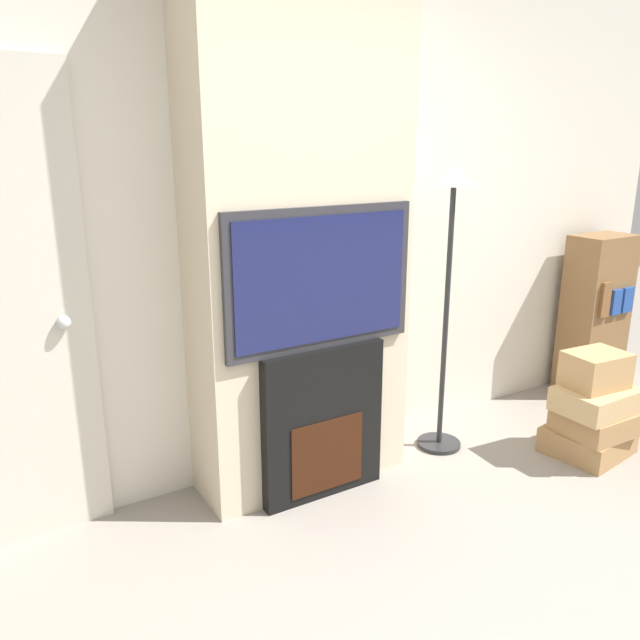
{
  "coord_description": "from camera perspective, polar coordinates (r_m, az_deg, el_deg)",
  "views": [
    {
      "loc": [
        -1.48,
        -0.82,
        1.74
      ],
      "look_at": [
        0.0,
        1.62,
        0.92
      ],
      "focal_mm": 35.0,
      "sensor_mm": 36.0,
      "label": 1
    }
  ],
  "objects": [
    {
      "name": "television",
      "position": [
        2.92,
        0.03,
        3.8
      ],
      "size": [
        0.99,
        0.07,
        0.67
      ],
      "color": "#2D2D33",
      "rests_on": "fireplace"
    },
    {
      "name": "wall_back",
      "position": [
        3.24,
        -3.86,
        9.1
      ],
      "size": [
        6.0,
        0.06,
        2.7
      ],
      "color": "silver",
      "rests_on": "ground_plane"
    },
    {
      "name": "chimney_breast",
      "position": [
        3.04,
        -1.9,
        8.68
      ],
      "size": [
        1.09,
        0.38,
        2.7
      ],
      "color": "beige",
      "rests_on": "ground_plane"
    },
    {
      "name": "floor_lamp",
      "position": [
        3.47,
        11.81,
        6.45
      ],
      "size": [
        0.25,
        0.25,
        1.61
      ],
      "color": "#262628",
      "rests_on": "ground_plane"
    },
    {
      "name": "bookshelf",
      "position": [
        4.82,
        23.84,
        0.51
      ],
      "size": [
        0.44,
        0.3,
        1.12
      ],
      "color": "brown",
      "rests_on": "ground_plane"
    },
    {
      "name": "box_stack",
      "position": [
        3.9,
        23.72,
        -7.69
      ],
      "size": [
        0.5,
        0.44,
        0.61
      ],
      "color": "#A37A4C",
      "rests_on": "ground_plane"
    },
    {
      "name": "fireplace",
      "position": [
        3.16,
        0.01,
        -9.28
      ],
      "size": [
        0.66,
        0.15,
        0.78
      ],
      "color": "black",
      "rests_on": "ground_plane"
    }
  ]
}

